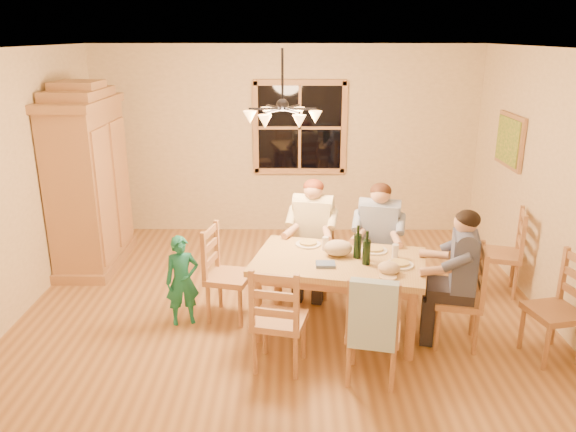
{
  "coord_description": "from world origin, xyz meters",
  "views": [
    {
      "loc": [
        0.1,
        -5.52,
        2.83
      ],
      "look_at": [
        0.05,
        0.1,
        1.0
      ],
      "focal_mm": 35.0,
      "sensor_mm": 36.0,
      "label": 1
    }
  ],
  "objects_px": {
    "chair_near_left": "(280,336)",
    "chair_near_right": "(373,347)",
    "adult_woman": "(313,223)",
    "child": "(182,281)",
    "adult_slate_man": "(462,261)",
    "dining_table": "(339,269)",
    "chair_end_left": "(230,290)",
    "adult_plaid_man": "(379,228)",
    "chair_end_right": "(456,314)",
    "wine_bottle_a": "(358,242)",
    "chandelier": "(283,114)",
    "wine_bottle_b": "(367,248)",
    "chair_spare_front": "(552,327)",
    "chair_spare_back": "(499,267)",
    "armoire": "(89,184)",
    "chair_far_left": "(312,268)",
    "chair_far_right": "(376,274)"
  },
  "relations": [
    {
      "from": "dining_table",
      "to": "chair_end_left",
      "type": "xyz_separation_m",
      "value": [
        -1.1,
        0.25,
        -0.35
      ]
    },
    {
      "from": "chandelier",
      "to": "chair_end_right",
      "type": "relative_size",
      "value": 0.78
    },
    {
      "from": "wine_bottle_a",
      "to": "wine_bottle_b",
      "type": "height_order",
      "value": "same"
    },
    {
      "from": "armoire",
      "to": "chair_end_left",
      "type": "height_order",
      "value": "armoire"
    },
    {
      "from": "chair_spare_front",
      "to": "adult_plaid_man",
      "type": "bearing_deg",
      "value": 37.78
    },
    {
      "from": "chair_near_left",
      "to": "wine_bottle_a",
      "type": "height_order",
      "value": "wine_bottle_a"
    },
    {
      "from": "chair_far_left",
      "to": "wine_bottle_a",
      "type": "height_order",
      "value": "wine_bottle_a"
    },
    {
      "from": "adult_woman",
      "to": "chandelier",
      "type": "bearing_deg",
      "value": 58.92
    },
    {
      "from": "adult_plaid_man",
      "to": "chair_end_right",
      "type": "bearing_deg",
      "value": 136.64
    },
    {
      "from": "dining_table",
      "to": "chair_spare_back",
      "type": "relative_size",
      "value": 1.82
    },
    {
      "from": "adult_plaid_man",
      "to": "wine_bottle_a",
      "type": "bearing_deg",
      "value": 77.73
    },
    {
      "from": "armoire",
      "to": "chair_near_right",
      "type": "height_order",
      "value": "armoire"
    },
    {
      "from": "chandelier",
      "to": "chair_end_left",
      "type": "xyz_separation_m",
      "value": [
        -0.55,
        -0.25,
        -1.77
      ]
    },
    {
      "from": "adult_slate_man",
      "to": "adult_woman",
      "type": "bearing_deg",
      "value": 63.43
    },
    {
      "from": "adult_plaid_man",
      "to": "adult_slate_man",
      "type": "height_order",
      "value": "same"
    },
    {
      "from": "chair_spare_front",
      "to": "chair_spare_back",
      "type": "distance_m",
      "value": 1.37
    },
    {
      "from": "chair_near_left",
      "to": "chair_near_right",
      "type": "height_order",
      "value": "same"
    },
    {
      "from": "chandelier",
      "to": "chair_far_left",
      "type": "height_order",
      "value": "chandelier"
    },
    {
      "from": "chair_near_right",
      "to": "adult_woman",
      "type": "relative_size",
      "value": 1.13
    },
    {
      "from": "child",
      "to": "chair_spare_front",
      "type": "height_order",
      "value": "chair_spare_front"
    },
    {
      "from": "chair_far_right",
      "to": "chair_near_left",
      "type": "xyz_separation_m",
      "value": [
        -1.04,
        -1.34,
        0.0
      ]
    },
    {
      "from": "adult_woman",
      "to": "child",
      "type": "xyz_separation_m",
      "value": [
        -1.33,
        -0.71,
        -0.37
      ]
    },
    {
      "from": "dining_table",
      "to": "adult_woman",
      "type": "relative_size",
      "value": 2.06
    },
    {
      "from": "chair_near_right",
      "to": "wine_bottle_a",
      "type": "bearing_deg",
      "value": 106.24
    },
    {
      "from": "armoire",
      "to": "adult_woman",
      "type": "height_order",
      "value": "armoire"
    },
    {
      "from": "armoire",
      "to": "chair_end_right",
      "type": "bearing_deg",
      "value": -25.34
    },
    {
      "from": "chair_end_right",
      "to": "child",
      "type": "height_order",
      "value": "chair_end_right"
    },
    {
      "from": "adult_woman",
      "to": "wine_bottle_b",
      "type": "xyz_separation_m",
      "value": [
        0.47,
        -0.96,
        0.08
      ]
    },
    {
      "from": "chair_far_right",
      "to": "chair_spare_front",
      "type": "height_order",
      "value": "same"
    },
    {
      "from": "dining_table",
      "to": "wine_bottle_b",
      "type": "bearing_deg",
      "value": -27.74
    },
    {
      "from": "chandelier",
      "to": "adult_plaid_man",
      "type": "xyz_separation_m",
      "value": [
        1.03,
        0.18,
        -1.24
      ]
    },
    {
      "from": "armoire",
      "to": "chair_end_left",
      "type": "xyz_separation_m",
      "value": [
        1.87,
        -1.44,
        -0.75
      ]
    },
    {
      "from": "chair_near_right",
      "to": "chair_spare_front",
      "type": "xyz_separation_m",
      "value": [
        1.67,
        0.35,
        0.0
      ]
    },
    {
      "from": "adult_woman",
      "to": "chair_near_left",
      "type": "bearing_deg",
      "value": 90.0
    },
    {
      "from": "chair_far_left",
      "to": "chair_spare_front",
      "type": "xyz_separation_m",
      "value": [
        2.13,
        -1.33,
        0.0
      ]
    },
    {
      "from": "chair_near_left",
      "to": "chair_near_right",
      "type": "bearing_deg",
      "value": -0.0
    },
    {
      "from": "child",
      "to": "chair_spare_back",
      "type": "distance_m",
      "value": 3.54
    },
    {
      "from": "armoire",
      "to": "chair_end_left",
      "type": "distance_m",
      "value": 2.48
    },
    {
      "from": "chair_near_right",
      "to": "wine_bottle_a",
      "type": "distance_m",
      "value": 1.07
    },
    {
      "from": "adult_slate_man",
      "to": "wine_bottle_a",
      "type": "xyz_separation_m",
      "value": [
        -0.93,
        0.28,
        0.08
      ]
    },
    {
      "from": "dining_table",
      "to": "child",
      "type": "xyz_separation_m",
      "value": [
        -1.56,
        0.13,
        -0.19
      ]
    },
    {
      "from": "chair_end_right",
      "to": "chair_far_right",
      "type": "bearing_deg",
      "value": 46.64
    },
    {
      "from": "chair_near_left",
      "to": "adult_woman",
      "type": "relative_size",
      "value": 1.13
    },
    {
      "from": "chair_near_left",
      "to": "chair_far_left",
      "type": "bearing_deg",
      "value": 90.0
    },
    {
      "from": "adult_slate_man",
      "to": "wine_bottle_b",
      "type": "height_order",
      "value": "adult_slate_man"
    },
    {
      "from": "adult_woman",
      "to": "chair_far_right",
      "type": "bearing_deg",
      "value": 180.0
    },
    {
      "from": "chandelier",
      "to": "chair_near_left",
      "type": "height_order",
      "value": "chandelier"
    },
    {
      "from": "chair_far_left",
      "to": "adult_plaid_man",
      "type": "bearing_deg",
      "value": 180.0
    },
    {
      "from": "chair_near_right",
      "to": "wine_bottle_b",
      "type": "xyz_separation_m",
      "value": [
        0.01,
        0.71,
        0.62
      ]
    },
    {
      "from": "adult_plaid_man",
      "to": "chair_spare_back",
      "type": "height_order",
      "value": "adult_plaid_man"
    }
  ]
}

